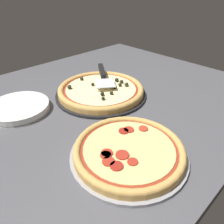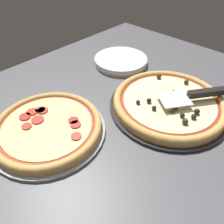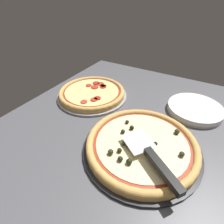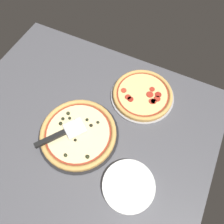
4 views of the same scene
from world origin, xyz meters
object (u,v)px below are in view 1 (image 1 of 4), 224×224
(pizza_back, at_px, (129,150))
(plate_stack, at_px, (19,108))
(serving_spatula, at_px, (103,73))
(pizza_front, at_px, (101,90))

(pizza_back, bearing_deg, plate_stack, -75.39)
(pizza_back, xyz_separation_m, serving_spatula, (-0.27, -0.41, 0.03))
(pizza_back, height_order, plate_stack, pizza_back)
(pizza_front, xyz_separation_m, plate_stack, (0.31, -0.12, -0.01))
(serving_spatula, xyz_separation_m, plate_stack, (0.39, -0.05, -0.04))
(pizza_front, distance_m, plate_stack, 0.33)
(pizza_front, height_order, serving_spatula, serving_spatula)
(pizza_front, relative_size, serving_spatula, 1.63)
(plate_stack, bearing_deg, pizza_front, 159.54)
(serving_spatula, bearing_deg, pizza_back, 56.64)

